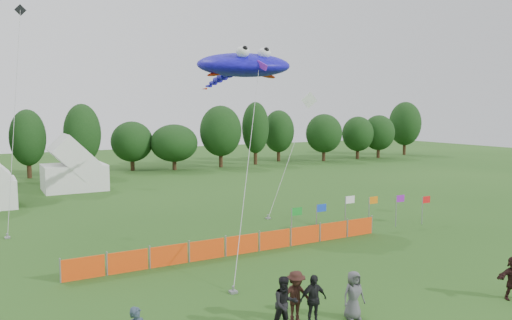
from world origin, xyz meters
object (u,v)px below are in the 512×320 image
tent_right (74,169)px  spectator_c (296,297)px  barrier_fence (242,244)px  spectator_e (354,295)px  spectator_d (313,300)px  stingray_kite (241,66)px  spectator_b (285,304)px

tent_right → spectator_c: 34.39m
barrier_fence → spectator_e: bearing=-91.7°
tent_right → spectator_d: (2.27, -34.78, -1.10)m
spectator_d → stingray_kite: bearing=76.4°
tent_right → spectator_e: size_ratio=3.18×
spectator_b → stingray_kite: stingray_kite is taller
tent_right → spectator_b: size_ratio=2.91×
tent_right → spectator_c: size_ratio=2.99×
spectator_b → spectator_c: spectator_b is taller
tent_right → barrier_fence: 26.30m
spectator_b → spectator_c: (0.75, 0.45, -0.03)m
spectator_c → spectator_e: size_ratio=1.06×
spectator_c → stingray_kite: bearing=75.7°
stingray_kite → barrier_fence: bearing=-117.5°
tent_right → spectator_b: tent_right is taller
spectator_e → spectator_c: bearing=165.4°
spectator_b → stingray_kite: size_ratio=0.10×
barrier_fence → spectator_d: bearing=-101.6°
tent_right → spectator_d: tent_right is taller
barrier_fence → spectator_c: spectator_c is taller
barrier_fence → spectator_d: 9.03m
spectator_d → spectator_e: (1.55, -0.33, -0.02)m
barrier_fence → stingray_kite: stingray_kite is taller
spectator_d → barrier_fence: bearing=84.0°
spectator_b → spectator_e: size_ratio=1.09×
spectator_b → spectator_c: size_ratio=1.03×
tent_right → spectator_e: (3.82, -35.10, -1.11)m
spectator_e → stingray_kite: stingray_kite is taller
spectator_c → spectator_b: bearing=-142.1°
spectator_b → spectator_d: spectator_b is taller
tent_right → spectator_b: 34.81m
spectator_d → spectator_e: spectator_d is taller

